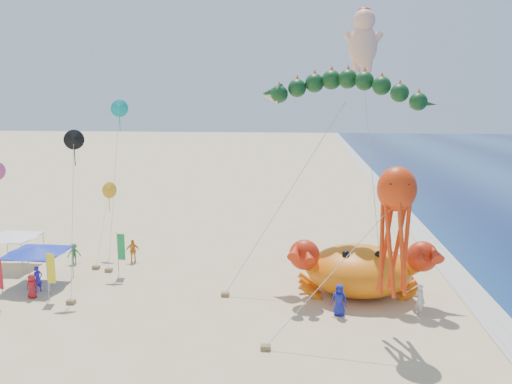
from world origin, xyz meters
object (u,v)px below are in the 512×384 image
(canopy_blue, at_px, (37,250))
(canopy_white, at_px, (13,234))
(cherub_kite, at_px, (363,39))
(dragon_kite, at_px, (343,94))
(crab_inflatable, at_px, (359,269))
(octopus_kite, at_px, (395,221))

(canopy_blue, relative_size, canopy_white, 1.07)
(cherub_kite, height_order, canopy_white, cherub_kite)
(dragon_kite, height_order, cherub_kite, cherub_kite)
(dragon_kite, xyz_separation_m, cherub_kite, (1.66, 4.52, 4.06))
(crab_inflatable, xyz_separation_m, dragon_kite, (-1.07, 3.59, 10.95))
(crab_inflatable, xyz_separation_m, cherub_kite, (0.59, 8.12, 15.02))
(dragon_kite, height_order, canopy_white, dragon_kite)
(dragon_kite, bearing_deg, canopy_white, -178.98)
(crab_inflatable, distance_m, cherub_kite, 17.08)
(canopy_white, bearing_deg, canopy_blue, -42.39)
(dragon_kite, xyz_separation_m, canopy_blue, (-20.25, -3.89, -10.24))
(crab_inflatable, distance_m, dragon_kite, 11.58)
(canopy_white, bearing_deg, cherub_kite, 10.90)
(cherub_kite, height_order, octopus_kite, cherub_kite)
(dragon_kite, relative_size, cherub_kite, 0.73)
(crab_inflatable, relative_size, octopus_kite, 0.99)
(dragon_kite, distance_m, canopy_white, 26.13)
(cherub_kite, height_order, canopy_blue, cherub_kite)
(canopy_white, bearing_deg, crab_inflatable, -7.19)
(crab_inflatable, relative_size, canopy_blue, 2.34)
(dragon_kite, xyz_separation_m, canopy_white, (-24.04, -0.43, -10.25))
(octopus_kite, bearing_deg, dragon_kite, 103.35)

